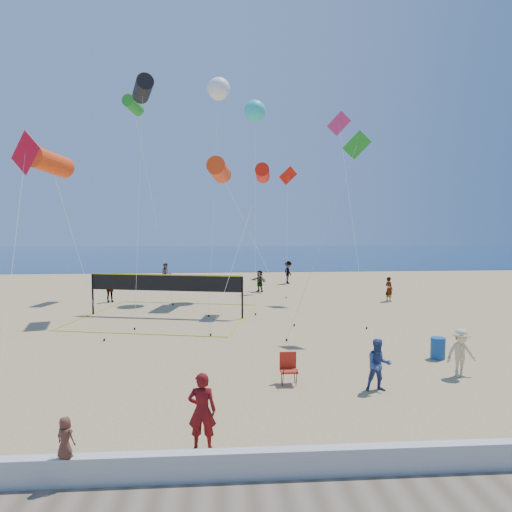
{
  "coord_description": "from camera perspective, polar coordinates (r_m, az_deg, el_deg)",
  "views": [
    {
      "loc": [
        0.29,
        -12.94,
        5.36
      ],
      "look_at": [
        1.42,
        2.0,
        4.25
      ],
      "focal_mm": 35.0,
      "sensor_mm": 36.0,
      "label": 1
    }
  ],
  "objects": [
    {
      "name": "kite_10",
      "position": [
        32.44,
        -4.23,
        9.76
      ],
      "size": [
        4.56,
        9.34,
        9.26
      ],
      "rotation": [
        0.0,
        0.0,
        -0.17
      ],
      "color": "#F74211",
      "rests_on": "ground"
    },
    {
      "name": "kite_8",
      "position": [
        37.1,
        -13.85,
        16.36
      ],
      "size": [
        3.68,
        5.84,
        13.81
      ],
      "rotation": [
        0.0,
        0.0,
        -0.22
      ],
      "color": "#239522",
      "rests_on": "ground"
    },
    {
      "name": "kite_3",
      "position": [
        24.44,
        -24.94,
        9.9
      ],
      "size": [
        2.39,
        7.62,
        9.26
      ],
      "rotation": [
        0.0,
        0.0,
        -0.4
      ],
      "color": "#B90922",
      "rests_on": "ground"
    },
    {
      "name": "kite_5",
      "position": [
        34.01,
        9.63,
        13.53
      ],
      "size": [
        1.67,
        10.1,
        12.54
      ],
      "rotation": [
        0.0,
        0.0,
        -0.22
      ],
      "color": "#C32A66",
      "rests_on": "ground"
    },
    {
      "name": "bystander_b",
      "position": [
        18.63,
        22.38,
        -10.19
      ],
      "size": [
        1.13,
        0.74,
        1.64
      ],
      "primitive_type": "imported",
      "rotation": [
        0.0,
        0.0,
        0.13
      ],
      "color": "beige",
      "rests_on": "ground"
    },
    {
      "name": "far_person_4",
      "position": [
        41.55,
        3.72,
        -1.89
      ],
      "size": [
        1.14,
        1.39,
        1.88
      ],
      "primitive_type": "imported",
      "rotation": [
        0.0,
        0.0,
        1.14
      ],
      "color": "gray",
      "rests_on": "ground"
    },
    {
      "name": "ground",
      "position": [
        14.0,
        -5.47,
        -18.28
      ],
      "size": [
        120.0,
        120.0,
        0.0
      ],
      "primitive_type": "plane",
      "color": "tan",
      "rests_on": "ground"
    },
    {
      "name": "kite_2",
      "position": [
        29.31,
        0.75,
        9.44
      ],
      "size": [
        3.52,
        7.43,
        8.56
      ],
      "rotation": [
        0.0,
        0.0,
        -0.12
      ],
      "color": "red",
      "rests_on": "ground"
    },
    {
      "name": "volleyball_net",
      "position": [
        27.88,
        -10.29,
        -3.59
      ],
      "size": [
        10.46,
        10.35,
        2.34
      ],
      "rotation": [
        0.0,
        0.0,
        -0.23
      ],
      "color": "black",
      "rests_on": "ground"
    },
    {
      "name": "kite_0",
      "position": [
        27.43,
        -22.45,
        9.83
      ],
      "size": [
        4.34,
        5.34,
        8.89
      ],
      "rotation": [
        0.0,
        0.0,
        -0.37
      ],
      "color": "#F74211",
      "rests_on": "ground"
    },
    {
      "name": "kite_1",
      "position": [
        30.25,
        -12.81,
        18.13
      ],
      "size": [
        1.53,
        6.09,
        13.31
      ],
      "rotation": [
        0.0,
        0.0,
        0.27
      ],
      "color": "black",
      "rests_on": "ground"
    },
    {
      "name": "camp_chair",
      "position": [
        16.66,
        3.72,
        -12.46
      ],
      "size": [
        0.55,
        0.68,
        1.13
      ],
      "rotation": [
        0.0,
        0.0,
        0.01
      ],
      "color": "#B22514",
      "rests_on": "ground"
    },
    {
      "name": "far_person_0",
      "position": [
        33.59,
        -16.39,
        -3.64
      ],
      "size": [
        1.09,
        0.82,
        1.72
      ],
      "primitive_type": "imported",
      "rotation": [
        0.0,
        0.0,
        0.46
      ],
      "color": "gray",
      "rests_on": "ground"
    },
    {
      "name": "kite_6",
      "position": [
        35.92,
        -4.29,
        18.5
      ],
      "size": [
        1.8,
        8.53,
        15.0
      ],
      "rotation": [
        0.0,
        0.0,
        -0.19
      ],
      "color": "white",
      "rests_on": "ground"
    },
    {
      "name": "far_person_3",
      "position": [
        40.84,
        -10.24,
        -2.09
      ],
      "size": [
        1.05,
        0.92,
        1.82
      ],
      "primitive_type": "imported",
      "rotation": [
        0.0,
        0.0,
        0.3
      ],
      "color": "gray",
      "rests_on": "ground"
    },
    {
      "name": "ocean",
      "position": [
        75.13,
        -4.56,
        0.14
      ],
      "size": [
        140.0,
        50.0,
        0.03
      ],
      "primitive_type": "cube",
      "color": "navy",
      "rests_on": "ground"
    },
    {
      "name": "kite_7",
      "position": [
        35.98,
        -0.14,
        16.23
      ],
      "size": [
        1.71,
        8.52,
        13.6
      ],
      "rotation": [
        0.0,
        0.0,
        0.16
      ],
      "color": "#30D5D8",
      "rests_on": "ground"
    },
    {
      "name": "seawall",
      "position": [
        11.15,
        -5.81,
        -22.76
      ],
      "size": [
        32.0,
        0.3,
        0.6
      ],
      "primitive_type": "cube",
      "color": "silver",
      "rests_on": "ground"
    },
    {
      "name": "bystander_a",
      "position": [
        16.35,
        13.84,
        -12.0
      ],
      "size": [
        0.83,
        0.66,
        1.64
      ],
      "primitive_type": "imported",
      "rotation": [
        0.0,
        0.0,
        -0.05
      ],
      "color": "#334680",
      "rests_on": "ground"
    },
    {
      "name": "kite_9",
      "position": [
        37.47,
        3.67,
        8.3
      ],
      "size": [
        1.43,
        4.17,
        9.33
      ],
      "rotation": [
        0.0,
        0.0,
        0.35
      ],
      "color": "red",
      "rests_on": "ground"
    },
    {
      "name": "far_person_1",
      "position": [
        36.85,
        0.41,
        -2.89
      ],
      "size": [
        1.3,
        1.43,
        1.59
      ],
      "primitive_type": "imported",
      "rotation": [
        0.0,
        0.0,
        -0.88
      ],
      "color": "gray",
      "rests_on": "ground"
    },
    {
      "name": "kite_4",
      "position": [
        23.67,
        10.86,
        10.74
      ],
      "size": [
        4.07,
        1.68,
        9.42
      ],
      "rotation": [
        0.0,
        0.0,
        -0.23
      ],
      "color": "#239522",
      "rests_on": "ground"
    },
    {
      "name": "trash_barrel",
      "position": [
        20.69,
        20.07,
        -9.86
      ],
      "size": [
        0.62,
        0.62,
        0.82
      ],
      "primitive_type": "cylinder",
      "rotation": [
        0.0,
        0.0,
        0.15
      ],
      "color": "#164691",
      "rests_on": "ground"
    },
    {
      "name": "woman",
      "position": [
        12.2,
        -6.19,
        -17.18
      ],
      "size": [
        0.69,
        0.49,
        1.82
      ],
      "primitive_type": "imported",
      "rotation": [
        0.0,
        0.0,
        3.06
      ],
      "color": "#620D0F",
      "rests_on": "ground"
    },
    {
      "name": "far_person_2",
      "position": [
        33.72,
        14.95,
        -3.68
      ],
      "size": [
        0.6,
        0.7,
        1.61
      ],
      "primitive_type": "imported",
      "rotation": [
        0.0,
        0.0,
        2.02
      ],
      "color": "gray",
      "rests_on": "ground"
    },
    {
      "name": "toddler",
      "position": [
        11.22,
        -20.97,
        -18.8
      ],
      "size": [
        0.49,
        0.42,
        0.84
      ],
      "primitive_type": "imported",
      "rotation": [
        0.0,
        0.0,
        2.7
      ],
      "color": "brown",
      "rests_on": "seawall"
    }
  ]
}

